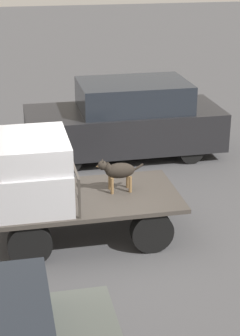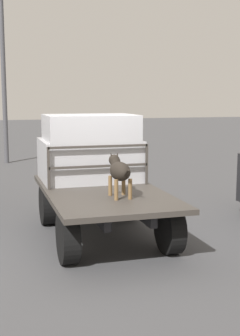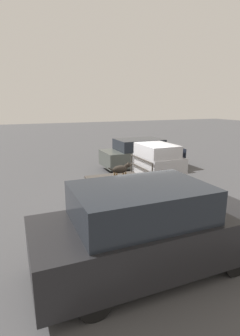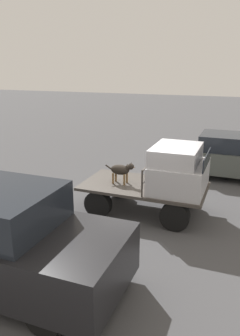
# 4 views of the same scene
# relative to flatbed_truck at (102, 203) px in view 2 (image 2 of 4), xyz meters

# --- Properties ---
(ground_plane) EXTENTS (80.00, 80.00, 0.00)m
(ground_plane) POSITION_rel_flatbed_truck_xyz_m (0.00, 0.00, -0.58)
(ground_plane) COLOR #474749
(flatbed_truck) EXTENTS (3.45, 1.86, 0.82)m
(flatbed_truck) POSITION_rel_flatbed_truck_xyz_m (0.00, 0.00, 0.00)
(flatbed_truck) COLOR black
(flatbed_truck) RESTS_ON ground
(truck_cab) EXTENTS (1.40, 1.74, 1.20)m
(truck_cab) POSITION_rel_flatbed_truck_xyz_m (0.95, 0.00, 0.81)
(truck_cab) COLOR #B7B7BC
(truck_cab) RESTS_ON flatbed_truck
(truck_headboard) EXTENTS (0.04, 1.74, 0.71)m
(truck_headboard) POSITION_rel_flatbed_truck_xyz_m (0.21, 0.00, 0.71)
(truck_headboard) COLOR #3D3833
(truck_headboard) RESTS_ON flatbed_truck
(dog) EXTENTS (0.90, 0.29, 0.66)m
(dog) POSITION_rel_flatbed_truck_xyz_m (-0.63, -0.11, 0.64)
(dog) COLOR brown
(dog) RESTS_ON flatbed_truck
(light_pole_near) EXTENTS (0.49, 0.49, 7.72)m
(light_pole_near) POSITION_rel_flatbed_truck_xyz_m (9.49, 1.09, 4.54)
(light_pole_near) COLOR #4C4C51
(light_pole_near) RESTS_ON ground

